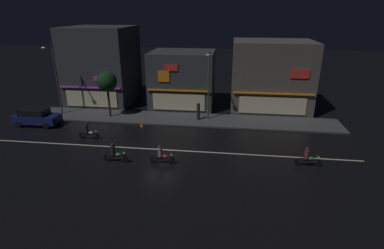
{
  "coord_description": "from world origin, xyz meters",
  "views": [
    {
      "loc": [
        5.47,
        -21.53,
        10.6
      ],
      "look_at": [
        2.3,
        2.81,
        1.23
      ],
      "focal_mm": 28.04,
      "sensor_mm": 36.0,
      "label": 1
    }
  ],
  "objects": [
    {
      "name": "ground_plane",
      "position": [
        0.0,
        0.0,
        0.0
      ],
      "size": [
        140.0,
        140.0,
        0.0
      ],
      "primitive_type": "plane",
      "color": "black"
    },
    {
      "name": "lane_divider_stripe",
      "position": [
        0.0,
        0.0,
        0.01
      ],
      "size": [
        31.4,
        0.16,
        0.01
      ],
      "primitive_type": "cube",
      "color": "beige",
      "rests_on": "ground"
    },
    {
      "name": "sidewalk_far",
      "position": [
        0.0,
        7.27,
        0.07
      ],
      "size": [
        33.05,
        3.83,
        0.14
      ],
      "primitive_type": "cube",
      "color": "#424447",
      "rests_on": "ground"
    },
    {
      "name": "storefront_left_block",
      "position": [
        -9.91,
        12.99,
        4.43
      ],
      "size": [
        7.37,
        7.75,
        8.88
      ],
      "color": "#383A3F",
      "rests_on": "ground"
    },
    {
      "name": "storefront_center_block",
      "position": [
        9.92,
        12.55,
        3.78
      ],
      "size": [
        8.58,
        6.88,
        7.57
      ],
      "color": "#56514C",
      "rests_on": "ground"
    },
    {
      "name": "storefront_right_block",
      "position": [
        -0.0,
        12.23,
        3.15
      ],
      "size": [
        7.09,
        6.24,
        6.31
      ],
      "color": "#383A3F",
      "rests_on": "ground"
    },
    {
      "name": "streetlamp_west",
      "position": [
        -12.54,
        7.11,
        4.41
      ],
      "size": [
        0.44,
        1.64,
        7.25
      ],
      "color": "#47494C",
      "rests_on": "sidewalk_far"
    },
    {
      "name": "streetlamp_mid",
      "position": [
        3.34,
        7.34,
        4.19
      ],
      "size": [
        0.44,
        1.64,
        6.83
      ],
      "color": "#47494C",
      "rests_on": "sidewalk_far"
    },
    {
      "name": "pedestrian_on_sidewalk",
      "position": [
        2.38,
        7.16,
        1.03
      ],
      "size": [
        0.34,
        0.34,
        1.89
      ],
      "rotation": [
        0.0,
        0.0,
        6.05
      ],
      "color": "#232328",
      "rests_on": "sidewalk_far"
    },
    {
      "name": "street_tree",
      "position": [
        -6.96,
        7.0,
        3.82
      ],
      "size": [
        2.05,
        2.05,
        4.74
      ],
      "color": "#473323",
      "rests_on": "sidewalk_far"
    },
    {
      "name": "parked_car_near_kerb",
      "position": [
        -13.21,
        3.9,
        0.87
      ],
      "size": [
        4.3,
        1.98,
        1.67
      ],
      "color": "navy",
      "rests_on": "ground"
    },
    {
      "name": "motorcycle_lead",
      "position": [
        11.25,
        -1.31,
        0.63
      ],
      "size": [
        1.9,
        0.6,
        1.52
      ],
      "rotation": [
        0.0,
        0.0,
        3.01
      ],
      "color": "black",
      "rests_on": "ground"
    },
    {
      "name": "motorcycle_following",
      "position": [
        0.73,
        -2.34,
        0.63
      ],
      "size": [
        1.9,
        0.6,
        1.52
      ],
      "rotation": [
        0.0,
        0.0,
        3.09
      ],
      "color": "black",
      "rests_on": "ground"
    },
    {
      "name": "motorcycle_opposite_lane",
      "position": [
        -2.8,
        -2.48,
        0.63
      ],
      "size": [
        1.9,
        0.6,
        1.52
      ],
      "rotation": [
        0.0,
        0.0,
        3.21
      ],
      "color": "black",
      "rests_on": "ground"
    },
    {
      "name": "motorcycle_trailing_far",
      "position": [
        -6.66,
        1.27,
        0.63
      ],
      "size": [
        1.9,
        0.6,
        1.52
      ],
      "rotation": [
        0.0,
        0.0,
        -0.11
      ],
      "color": "black",
      "rests_on": "ground"
    },
    {
      "name": "traffic_cone",
      "position": [
        -2.9,
        4.87,
        0.28
      ],
      "size": [
        0.36,
        0.36,
        0.55
      ],
      "primitive_type": "cone",
      "color": "orange",
      "rests_on": "ground"
    }
  ]
}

